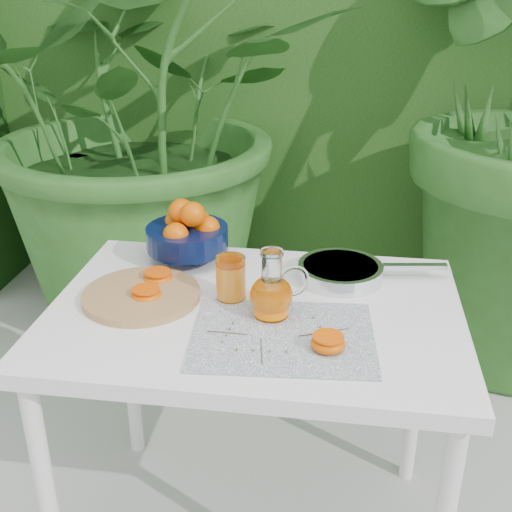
# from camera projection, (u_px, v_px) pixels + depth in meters

# --- Properties ---
(hedge_backdrop) EXTENTS (8.00, 1.65, 2.50)m
(hedge_backdrop) POSITION_uv_depth(u_px,v_px,m) (347.00, 32.00, 3.25)
(hedge_backdrop) COLOR #1F4614
(hedge_backdrop) RESTS_ON ground
(potted_plant_left) EXTENTS (2.43, 2.43, 1.99)m
(potted_plant_left) POSITION_uv_depth(u_px,v_px,m) (151.00, 100.00, 2.67)
(potted_plant_left) COLOR #2C591E
(potted_plant_left) RESTS_ON ground
(white_table) EXTENTS (1.00, 0.70, 0.75)m
(white_table) POSITION_uv_depth(u_px,v_px,m) (255.00, 337.00, 1.59)
(white_table) COLOR white
(white_table) RESTS_ON ground
(placemat) EXTENTS (0.43, 0.35, 0.00)m
(placemat) POSITION_uv_depth(u_px,v_px,m) (283.00, 336.00, 1.44)
(placemat) COLOR #0B1C40
(placemat) RESTS_ON white_table
(cutting_board) EXTENTS (0.29, 0.29, 0.02)m
(cutting_board) POSITION_uv_depth(u_px,v_px,m) (141.00, 295.00, 1.60)
(cutting_board) COLOR #AF804F
(cutting_board) RESTS_ON white_table
(fruit_bowl) EXTENTS (0.29, 0.29, 0.18)m
(fruit_bowl) POSITION_uv_depth(u_px,v_px,m) (188.00, 233.00, 1.78)
(fruit_bowl) COLOR black
(fruit_bowl) RESTS_ON white_table
(juice_pitcher) EXTENTS (0.15, 0.13, 0.17)m
(juice_pitcher) POSITION_uv_depth(u_px,v_px,m) (272.00, 293.00, 1.50)
(juice_pitcher) COLOR white
(juice_pitcher) RESTS_ON white_table
(juice_tumbler) EXTENTS (0.09, 0.09, 0.11)m
(juice_tumbler) POSITION_uv_depth(u_px,v_px,m) (231.00, 279.00, 1.58)
(juice_tumbler) COLOR white
(juice_tumbler) RESTS_ON white_table
(saute_pan) EXTENTS (0.41, 0.25, 0.04)m
(saute_pan) POSITION_uv_depth(u_px,v_px,m) (342.00, 271.00, 1.69)
(saute_pan) COLOR silver
(saute_pan) RESTS_ON white_table
(orange_halves) EXTENTS (0.54, 0.34, 0.04)m
(orange_halves) POSITION_uv_depth(u_px,v_px,m) (205.00, 303.00, 1.54)
(orange_halves) COLOR #DB6002
(orange_halves) RESTS_ON white_table
(thyme_sprigs) EXTENTS (0.32, 0.21, 0.01)m
(thyme_sprigs) POSITION_uv_depth(u_px,v_px,m) (274.00, 338.00, 1.42)
(thyme_sprigs) COLOR brown
(thyme_sprigs) RESTS_ON white_table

